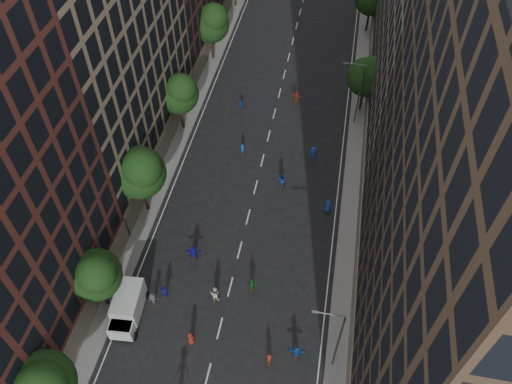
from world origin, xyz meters
TOP-DOWN VIEW (x-y plane):
  - ground at (0.00, 40.00)m, footprint 240.00×240.00m
  - sidewalk_left at (-12.00, 47.50)m, footprint 4.00×105.00m
  - sidewalk_right at (12.00, 47.50)m, footprint 4.00×105.00m
  - bldg_left_b at (-19.00, 35.00)m, footprint 14.00×26.00m
  - bldg_right_a at (19.00, 15.00)m, footprint 14.00×30.00m
  - bldg_right_b at (19.00, 44.00)m, footprint 14.00×28.00m
  - tree_left_1 at (-11.02, 13.86)m, footprint 4.80×4.80m
  - tree_left_2 at (-10.99, 25.83)m, footprint 5.60×5.60m
  - tree_left_3 at (-11.02, 39.85)m, footprint 5.00×5.00m
  - tree_left_4 at (-11.00, 55.84)m, footprint 5.40×5.40m
  - tree_right_a at (11.38, 47.85)m, footprint 5.00×5.00m
  - streetlamp_near at (10.37, 12.00)m, footprint 2.64×0.22m
  - streetlamp_far at (10.37, 45.00)m, footprint 2.64×0.22m
  - cargo_van at (-8.68, 13.23)m, footprint 2.89×5.45m
  - skater_4 at (-5.96, 15.82)m, footprint 1.07×0.74m
  - skater_5 at (7.36, 12.14)m, footprint 1.64×0.62m
  - skater_6 at (-2.20, 11.69)m, footprint 0.81×0.55m
  - skater_7 at (5.08, 11.17)m, footprint 0.59×0.41m
  - skater_8 at (-1.11, 16.41)m, footprint 0.95×0.75m
  - skater_9 at (-6.82, 14.83)m, footprint 1.16×0.92m
  - skater_10 at (2.21, 17.99)m, footprint 1.11×0.71m
  - skater_11 at (-4.44, 20.64)m, footprint 1.80×0.82m
  - skater_12 at (8.50, 29.46)m, footprint 0.92×0.73m
  - skater_13 at (-2.63, 36.57)m, footprint 0.62×0.42m
  - skater_14 at (2.98, 32.27)m, footprint 1.05×0.88m
  - skater_15 at (6.02, 37.26)m, footprint 1.35×0.93m
  - skater_16 at (-4.49, 44.90)m, footprint 1.00×0.58m
  - skater_17 at (2.52, 47.96)m, footprint 1.66×0.80m

SIDE VIEW (x-z plane):
  - ground at x=0.00m, z-range 0.00..0.00m
  - sidewalk_left at x=-12.00m, z-range 0.00..0.15m
  - sidewalk_right at x=12.00m, z-range 0.00..0.15m
  - skater_7 at x=5.08m, z-range 0.00..1.54m
  - skater_9 at x=-6.82m, z-range 0.00..1.58m
  - skater_16 at x=-4.49m, z-range 0.00..1.60m
  - skater_6 at x=-2.20m, z-range 0.00..1.60m
  - skater_12 at x=8.50m, z-range 0.00..1.65m
  - skater_13 at x=-2.63m, z-range 0.00..1.67m
  - skater_4 at x=-5.96m, z-range 0.00..1.68m
  - skater_17 at x=2.52m, z-range 0.00..1.72m
  - skater_5 at x=7.36m, z-range 0.00..1.73m
  - skater_10 at x=2.21m, z-range 0.00..1.76m
  - skater_11 at x=-4.44m, z-range 0.00..1.87m
  - skater_15 at x=6.02m, z-range 0.00..1.92m
  - skater_14 at x=2.98m, z-range 0.00..1.92m
  - skater_8 at x=-1.11m, z-range 0.00..1.94m
  - cargo_van at x=-8.68m, z-range 0.07..2.88m
  - streetlamp_near at x=10.37m, z-range 0.64..9.70m
  - streetlamp_far at x=10.37m, z-range 0.64..9.70m
  - tree_left_1 at x=-11.02m, z-range 1.45..9.66m
  - tree_right_a at x=11.38m, z-range 1.43..9.83m
  - tree_left_3 at x=-11.02m, z-range 1.53..10.11m
  - tree_left_4 at x=-11.00m, z-range 1.56..10.63m
  - tree_left_2 at x=-10.99m, z-range 1.63..11.08m
  - bldg_right_b at x=19.00m, z-range 0.00..33.00m
  - bldg_left_b at x=-19.00m, z-range 0.00..34.00m
  - bldg_right_a at x=19.00m, z-range 0.00..36.00m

